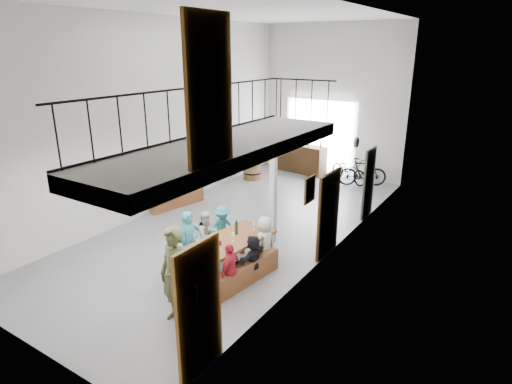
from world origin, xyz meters
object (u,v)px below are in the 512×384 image
Objects in this scene: tasting_table at (224,246)px; oak_barrel at (252,166)px; serving_counter at (301,158)px; host_standing at (175,276)px; side_bench at (176,198)px; bench_inner at (200,257)px; bicycle_near at (349,170)px.

tasting_table is 2.58× the size of oak_barrel.
oak_barrel is 0.47× the size of serving_counter.
side_bench is at bearing 137.84° from host_standing.
oak_barrel is 8.85m from host_standing.
bench_inner is 8.21m from serving_counter.
serving_counter is at bearing 109.61° from host_standing.
bicycle_near reaches higher than side_bench.
serving_counter is 1.18× the size of bicycle_near.
bicycle_near is at bearing 97.92° from host_standing.
host_standing is (0.25, -1.74, 0.19)m from tasting_table.
bicycle_near is at bearing 25.83° from oak_barrel.
side_bench is 6.31m from bicycle_near.
oak_barrel is 3.52m from bicycle_near.
bicycle_near is (3.54, 5.22, 0.20)m from side_bench.
bench_inner is 1.02× the size of host_standing.
serving_counter is 10.18m from host_standing.
serving_counter reaches higher than bench_inner.
oak_barrel is (-2.72, 6.25, 0.27)m from bench_inner.
oak_barrel is at bearing 119.44° from host_standing.
side_bench is 1.91× the size of oak_barrel.
serving_counter is at bearing 113.02° from tasting_table.
tasting_table is 7.18m from oak_barrel.
oak_barrel reaches higher than bicycle_near.
serving_counter is 1.15× the size of host_standing.
tasting_table is at bearing -0.64° from bench_inner.
tasting_table reaches higher than bench_inner.
tasting_table is 7.85m from bicycle_near.
tasting_table is 0.87m from bench_inner.
tasting_table is at bearing -65.35° from serving_counter.
side_bench is (-3.09, 2.56, 0.05)m from bench_inner.
host_standing is (2.59, -9.84, 0.35)m from serving_counter.
bicycle_near is (-0.51, 9.57, -0.44)m from host_standing.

